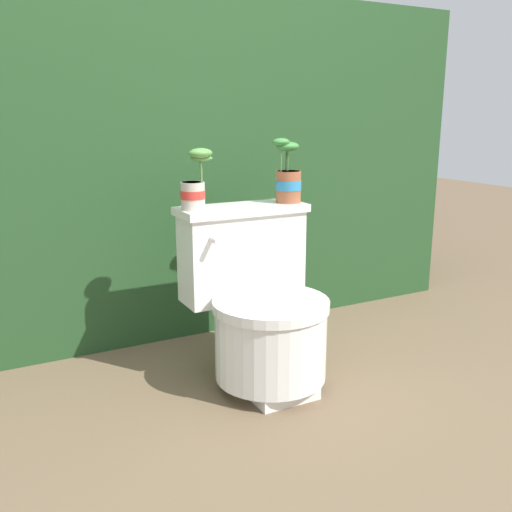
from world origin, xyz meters
TOP-DOWN VIEW (x-y plane):
  - ground_plane at (0.00, 0.00)m, footprint 12.00×12.00m
  - hedge_backdrop at (0.00, 1.12)m, footprint 2.99×0.97m
  - toilet at (0.08, 0.10)m, footprint 0.51×0.54m
  - potted_plant_left at (-0.12, 0.23)m, footprint 0.12×0.11m
  - potted_plant_midleft at (0.28, 0.23)m, footprint 0.12×0.10m

SIDE VIEW (x-z plane):
  - ground_plane at x=0.00m, z-range 0.00..0.00m
  - toilet at x=0.08m, z-range -0.04..0.62m
  - potted_plant_left at x=-0.12m, z-range 0.64..0.86m
  - potted_plant_midleft at x=0.28m, z-range 0.63..0.88m
  - hedge_backdrop at x=0.00m, z-range 0.00..1.53m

